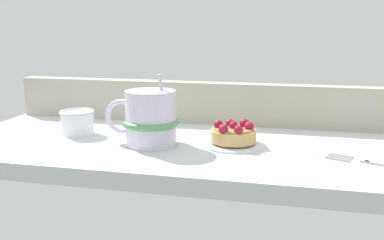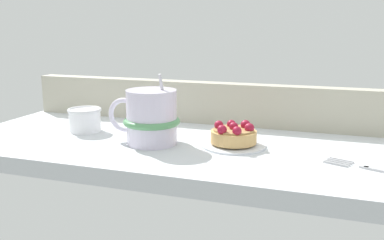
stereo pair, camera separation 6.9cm
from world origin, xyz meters
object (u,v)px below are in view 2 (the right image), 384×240
dessert_plate (233,145)px  sugar_bowl (85,119)px  raspberry_tart (233,135)px  coffee_mug (151,117)px

dessert_plate → sugar_bowl: bearing=177.8°
raspberry_tart → coffee_mug: bearing=-169.3°
raspberry_tart → sugar_bowl: sugar_bowl is taller
coffee_mug → dessert_plate: bearing=10.7°
dessert_plate → raspberry_tart: (0.03, 0.02, 1.66)cm
raspberry_tart → dessert_plate: bearing=-148.4°
coffee_mug → sugar_bowl: (-14.58, 3.53, -2.04)cm
raspberry_tart → coffee_mug: size_ratio=0.59×
dessert_plate → coffee_mug: (-13.07, -2.46, 4.03)cm
sugar_bowl → coffee_mug: bearing=-13.6°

